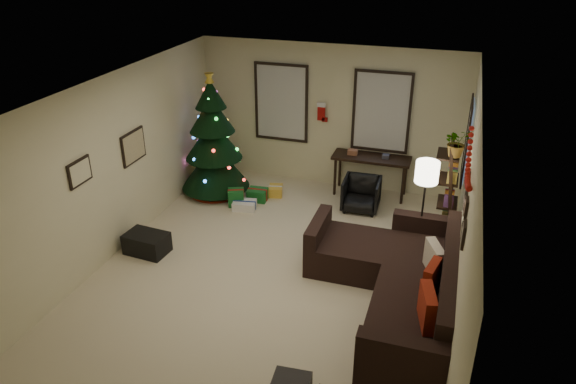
# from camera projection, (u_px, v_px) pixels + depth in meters

# --- Properties ---
(floor) EXTENTS (7.00, 7.00, 0.00)m
(floor) POSITION_uv_depth(u_px,v_px,m) (269.00, 281.00, 7.73)
(floor) COLOR beige
(floor) RESTS_ON ground
(ceiling) EXTENTS (7.00, 7.00, 0.00)m
(ceiling) POSITION_uv_depth(u_px,v_px,m) (265.00, 96.00, 6.55)
(ceiling) COLOR white
(ceiling) RESTS_ON floor
(wall_back) EXTENTS (5.00, 0.00, 5.00)m
(wall_back) POSITION_uv_depth(u_px,v_px,m) (330.00, 117.00, 10.14)
(wall_back) COLOR beige
(wall_back) RESTS_ON floor
(wall_left) EXTENTS (0.00, 7.00, 7.00)m
(wall_left) POSITION_uv_depth(u_px,v_px,m) (104.00, 173.00, 7.83)
(wall_left) COLOR beige
(wall_left) RESTS_ON floor
(wall_right) EXTENTS (0.00, 7.00, 7.00)m
(wall_right) POSITION_uv_depth(u_px,v_px,m) (464.00, 225.00, 6.46)
(wall_right) COLOR beige
(wall_right) RESTS_ON floor
(window_back_left) EXTENTS (1.05, 0.06, 1.50)m
(window_back_left) POSITION_uv_depth(u_px,v_px,m) (281.00, 102.00, 10.28)
(window_back_left) COLOR #728CB2
(window_back_left) RESTS_ON wall_back
(window_back_right) EXTENTS (1.05, 0.06, 1.50)m
(window_back_right) POSITION_uv_depth(u_px,v_px,m) (381.00, 112.00, 9.76)
(window_back_right) COLOR #728CB2
(window_back_right) RESTS_ON wall_back
(window_right_wall) EXTENTS (0.06, 0.90, 1.30)m
(window_right_wall) POSITION_uv_depth(u_px,v_px,m) (468.00, 141.00, 8.58)
(window_right_wall) COLOR #728CB2
(window_right_wall) RESTS_ON wall_right
(christmas_tree) EXTENTS (1.27, 1.27, 2.36)m
(christmas_tree) POSITION_uv_depth(u_px,v_px,m) (213.00, 144.00, 9.93)
(christmas_tree) COLOR black
(christmas_tree) RESTS_ON floor
(presents) EXTENTS (1.50, 1.00, 0.30)m
(presents) POSITION_uv_depth(u_px,v_px,m) (238.00, 194.00, 10.00)
(presents) COLOR #14591E
(presents) RESTS_ON floor
(sofa) EXTENTS (2.08, 3.01, 0.92)m
(sofa) POSITION_uv_depth(u_px,v_px,m) (399.00, 282.00, 7.19)
(sofa) COLOR black
(sofa) RESTS_ON floor
(pillow_red_a) EXTENTS (0.24, 0.51, 0.50)m
(pillow_red_a) POSITION_uv_depth(u_px,v_px,m) (427.00, 310.00, 6.14)
(pillow_red_a) COLOR maroon
(pillow_red_a) RESTS_ON sofa
(pillow_red_b) EXTENTS (0.20, 0.43, 0.42)m
(pillow_red_b) POSITION_uv_depth(u_px,v_px,m) (431.00, 278.00, 6.69)
(pillow_red_b) COLOR maroon
(pillow_red_b) RESTS_ON sofa
(pillow_cream) EXTENTS (0.29, 0.47, 0.45)m
(pillow_cream) POSITION_uv_depth(u_px,v_px,m) (434.00, 260.00, 7.08)
(pillow_cream) COLOR #C2B29D
(pillow_cream) RESTS_ON sofa
(desk) EXTENTS (1.42, 0.51, 0.77)m
(desk) POSITION_uv_depth(u_px,v_px,m) (371.00, 161.00, 9.95)
(desk) COLOR black
(desk) RESTS_ON floor
(desk_chair) EXTENTS (0.60, 0.57, 0.60)m
(desk_chair) POSITION_uv_depth(u_px,v_px,m) (361.00, 194.00, 9.57)
(desk_chair) COLOR black
(desk_chair) RESTS_ON floor
(bookshelf) EXTENTS (0.30, 0.52, 1.77)m
(bookshelf) POSITION_uv_depth(u_px,v_px,m) (449.00, 196.00, 8.27)
(bookshelf) COLOR black
(bookshelf) RESTS_ON floor
(potted_plant) EXTENTS (0.64, 0.61, 0.55)m
(potted_plant) POSITION_uv_depth(u_px,v_px,m) (458.00, 138.00, 7.71)
(potted_plant) COLOR #4C4C4C
(potted_plant) RESTS_ON bookshelf
(floor_lamp) EXTENTS (0.33, 0.33, 1.58)m
(floor_lamp) POSITION_uv_depth(u_px,v_px,m) (426.00, 179.00, 7.72)
(floor_lamp) COLOR black
(floor_lamp) RESTS_ON floor
(art_map) EXTENTS (0.04, 0.60, 0.50)m
(art_map) POSITION_uv_depth(u_px,v_px,m) (133.00, 147.00, 8.42)
(art_map) COLOR black
(art_map) RESTS_ON wall_left
(art_abstract) EXTENTS (0.04, 0.45, 0.35)m
(art_abstract) POSITION_uv_depth(u_px,v_px,m) (80.00, 172.00, 7.27)
(art_abstract) COLOR black
(art_abstract) RESTS_ON wall_left
(gallery) EXTENTS (0.03, 1.25, 0.54)m
(gallery) POSITION_uv_depth(u_px,v_px,m) (465.00, 211.00, 6.30)
(gallery) COLOR black
(gallery) RESTS_ON wall_right
(garland) EXTENTS (0.08, 1.90, 0.30)m
(garland) POSITION_uv_depth(u_px,v_px,m) (469.00, 163.00, 6.30)
(garland) COLOR #A5140C
(garland) RESTS_ON wall_right
(stocking_left) EXTENTS (0.20, 0.05, 0.36)m
(stocking_left) POSITION_uv_depth(u_px,v_px,m) (322.00, 111.00, 10.04)
(stocking_left) COLOR #990F0C
(stocking_left) RESTS_ON wall_back
(stocking_right) EXTENTS (0.20, 0.05, 0.36)m
(stocking_right) POSITION_uv_depth(u_px,v_px,m) (341.00, 113.00, 10.11)
(stocking_right) COLOR #990F0C
(stocking_right) RESTS_ON wall_back
(storage_bin) EXTENTS (0.67, 0.48, 0.32)m
(storage_bin) POSITION_uv_depth(u_px,v_px,m) (147.00, 243.00, 8.35)
(storage_bin) COLOR black
(storage_bin) RESTS_ON floor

